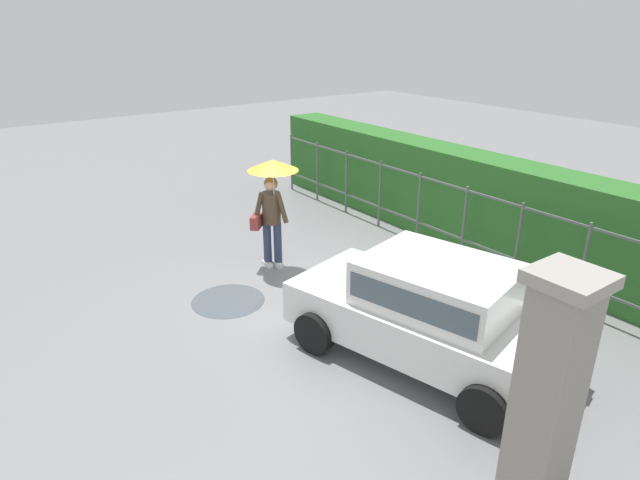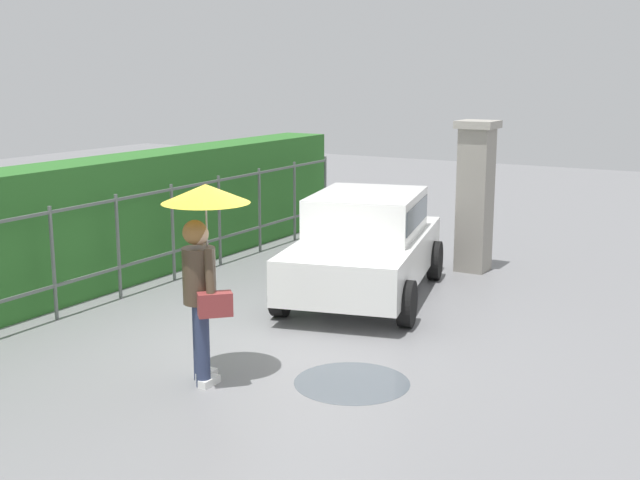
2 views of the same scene
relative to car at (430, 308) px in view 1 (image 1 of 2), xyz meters
The scene contains 7 objects.
ground_plane 2.59m from the car, behind, with size 40.00×40.00×0.00m, color slate.
car is the anchor object (origin of this frame).
pedestrian 3.88m from the car, behind, with size 0.90×0.90×2.07m.
gate_pillar 2.40m from the car, 20.89° to the right, with size 0.60×0.60×2.42m.
fence_section 3.51m from the car, 122.88° to the left, with size 11.85×0.05×1.50m.
hedge_row 4.17m from the car, 117.19° to the left, with size 12.80×0.90×1.90m, color #2D6B28.
puddle_near 3.51m from the car, 155.27° to the right, with size 1.22×1.22×0.00m, color #4C545B.
Camera 1 is at (6.72, -4.88, 4.37)m, focal length 30.57 mm.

